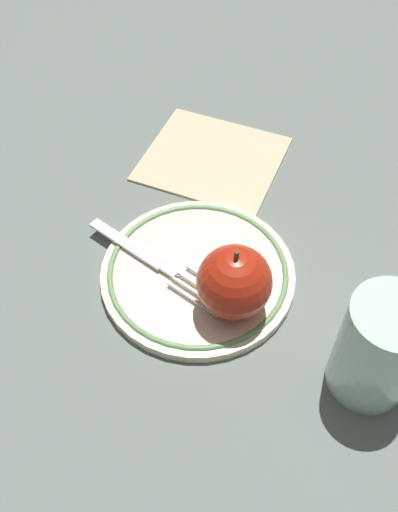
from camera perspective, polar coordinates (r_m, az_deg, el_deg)
ground_plane at (r=0.58m, az=-0.51°, el=-1.73°), size 2.00×2.00×0.00m
plate at (r=0.58m, az=0.00°, el=-1.64°), size 0.20×0.20×0.01m
apple_red_whole at (r=0.52m, az=3.87°, el=-2.40°), size 0.07×0.07×0.08m
fork at (r=0.58m, az=-4.74°, el=-0.40°), size 0.06×0.18×0.00m
drinking_glass at (r=0.50m, az=17.53°, el=-8.84°), size 0.07×0.07×0.11m
napkin_folded at (r=0.70m, az=1.36°, el=9.79°), size 0.20×0.21×0.01m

